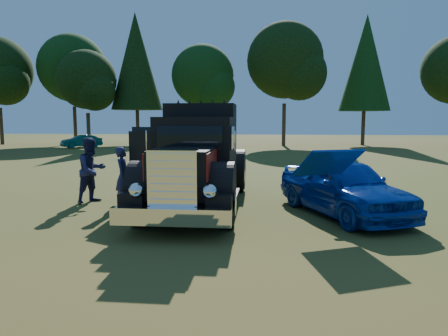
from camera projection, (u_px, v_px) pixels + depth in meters
ground at (188, 217)px, 10.39m from camera, size 120.00×120.00×0.00m
treeline at (199, 65)px, 37.09m from camera, size 73.35×24.04×13.84m
diamond_t_truck at (197, 164)px, 11.36m from camera, size 3.29×7.16×3.00m
hotrod_coupe at (343, 186)px, 10.60m from camera, size 3.44×4.88×1.89m
spectator_near at (123, 176)px, 11.78m from camera, size 0.47×0.67×1.74m
spectator_far at (92, 170)px, 12.18m from camera, size 1.14×1.22×1.99m
distant_teal_car at (82, 141)px, 36.71m from camera, size 3.47×3.31×1.17m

